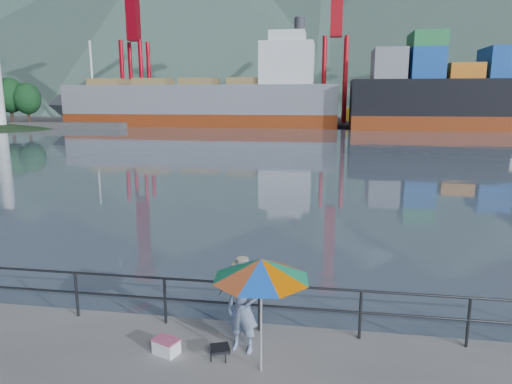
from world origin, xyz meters
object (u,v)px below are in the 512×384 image
fisherman (243,309)px  bulk_carrier (211,101)px  cooler_bag (166,347)px  beach_umbrella (261,269)px

fisherman → bulk_carrier: (-19.58, 72.98, 3.33)m
fisherman → cooler_bag: bearing=-153.1°
beach_umbrella → cooler_bag: beach_umbrella is taller
beach_umbrella → cooler_bag: 2.54m
bulk_carrier → cooler_bag: bearing=-76.1°
fisherman → beach_umbrella: beach_umbrella is taller
fisherman → cooler_bag: (-1.39, -0.35, -0.71)m
fisherman → cooler_bag: 1.59m
fisherman → cooler_bag: fisherman is taller
cooler_bag → bulk_carrier: size_ratio=0.01×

